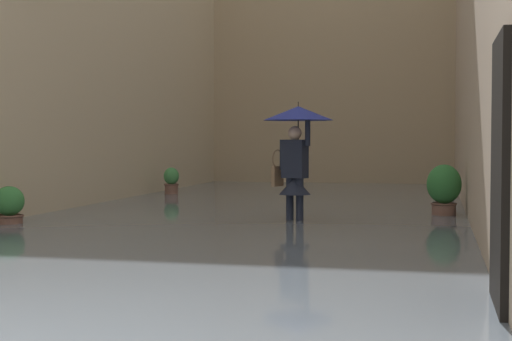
{
  "coord_description": "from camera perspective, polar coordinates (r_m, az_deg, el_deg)",
  "views": [
    {
      "loc": [
        -3.04,
        3.23,
        1.42
      ],
      "look_at": [
        -0.35,
        -8.29,
        0.94
      ],
      "focal_mm": 54.26,
      "sensor_mm": 36.0,
      "label": 1
    }
  ],
  "objects": [
    {
      "name": "potted_plant_far_left",
      "position": [
        13.39,
        13.69,
        -1.42
      ],
      "size": [
        0.58,
        0.58,
        0.99
      ],
      "color": "brown",
      "rests_on": "ground_plane"
    },
    {
      "name": "potted_plant_mid_right",
      "position": [
        12.31,
        -17.74,
        -2.68
      ],
      "size": [
        0.46,
        0.46,
        0.71
      ],
      "color": "brown",
      "rests_on": "ground_plane"
    },
    {
      "name": "person_wading",
      "position": [
        12.16,
        3.01,
        2.45
      ],
      "size": [
        1.1,
        1.1,
        2.01
      ],
      "color": "#2D2319",
      "rests_on": "ground_plane"
    },
    {
      "name": "ground_plane",
      "position": [
        13.31,
        -0.11,
        -3.8
      ],
      "size": [
        60.0,
        60.0,
        0.0
      ],
      "primitive_type": "plane",
      "color": "slate"
    },
    {
      "name": "potted_plant_far_right",
      "position": [
        18.21,
        -6.26,
        -0.9
      ],
      "size": [
        0.36,
        0.36,
        0.76
      ],
      "color": "brown",
      "rests_on": "ground_plane"
    },
    {
      "name": "flood_water",
      "position": [
        13.31,
        -0.11,
        -3.49
      ],
      "size": [
        7.88,
        25.31,
        0.14
      ],
      "primitive_type": "cube",
      "color": "slate",
      "rests_on": "ground_plane"
    }
  ]
}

